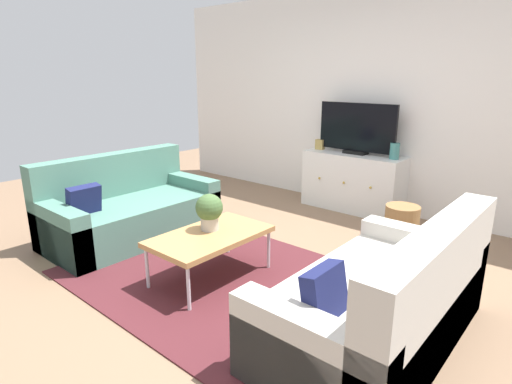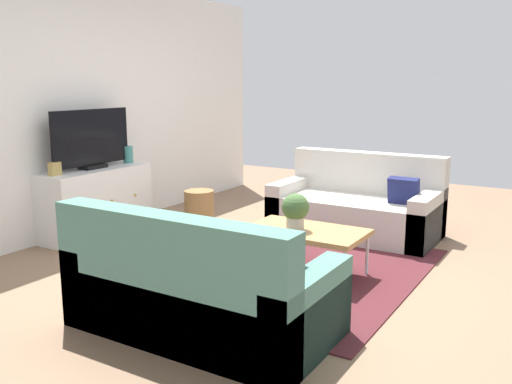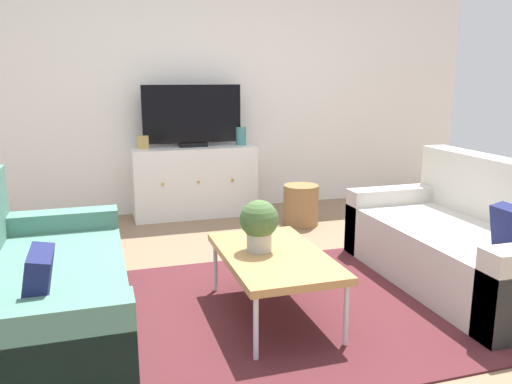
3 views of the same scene
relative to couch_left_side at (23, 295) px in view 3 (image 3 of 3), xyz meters
name	(u,v)px [view 3 (image 3 of 3)]	position (x,y,z in m)	size (l,w,h in m)	color
ground_plane	(270,301)	(1.44, 0.10, -0.28)	(10.00, 10.00, 0.00)	#84664C
wall_back	(193,83)	(1.44, 2.65, 1.07)	(6.40, 0.12, 2.70)	white
area_rug	(278,310)	(1.44, -0.05, -0.27)	(2.50, 1.90, 0.01)	#4C1E23
couch_left_side	(23,295)	(0.00, 0.00, 0.00)	(0.90, 1.71, 0.86)	#4C7A6B
couch_right_side	(471,245)	(2.88, 0.00, 0.00)	(0.90, 1.71, 0.86)	beige
coffee_table	(274,258)	(1.39, -0.10, 0.10)	(0.58, 1.00, 0.40)	#B7844C
potted_plant	(259,223)	(1.32, -0.03, 0.30)	(0.23, 0.23, 0.31)	#B7B2A8
tv_console	(194,181)	(1.38, 2.37, 0.08)	(1.25, 0.47, 0.72)	white
flat_screen_tv	(192,116)	(1.38, 2.39, 0.75)	(1.00, 0.16, 0.62)	black
glass_vase	(241,136)	(1.88, 2.37, 0.54)	(0.11, 0.11, 0.19)	teal
mantel_clock	(143,142)	(0.87, 2.37, 0.51)	(0.11, 0.07, 0.13)	tan
wicker_basket	(301,205)	(2.29, 1.70, -0.08)	(0.34, 0.34, 0.40)	olive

